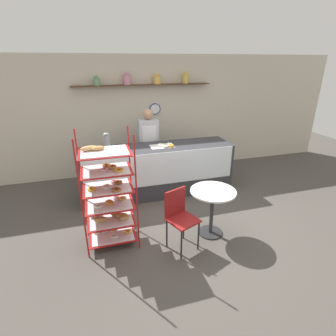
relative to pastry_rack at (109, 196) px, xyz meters
The scene contains 9 objects.
ground_plane 1.33m from the pastry_rack, 10.65° to the left, with size 14.00×14.00×0.00m, color #4C4742.
back_wall 2.94m from the pastry_rack, 68.47° to the left, with size 10.00×0.30×2.70m.
display_counter 1.76m from the pastry_rack, 52.55° to the left, with size 2.99×0.77×1.00m.
pastry_rack is the anchor object (origin of this frame).
person_worker 2.20m from the pastry_rack, 62.63° to the left, with size 0.42×0.23×1.64m.
cafe_table 1.55m from the pastry_rack, ahead, with size 0.69×0.69×0.76m.
cafe_chair 1.03m from the pastry_rack, 21.48° to the right, with size 0.49×0.49×0.89m.
coffee_carafe 1.44m from the pastry_rack, 85.52° to the left, with size 0.12×0.12×0.35m.
donut_tray_counter 1.81m from the pastry_rack, 48.13° to the left, with size 0.46×0.30×0.05m.
Camera 1 is at (-1.17, -3.58, 2.55)m, focal length 28.00 mm.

